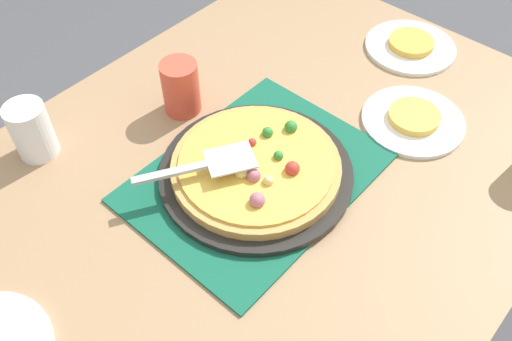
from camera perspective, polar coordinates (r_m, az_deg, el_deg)
ground_plane at (r=1.73m, az=0.00°, el=-17.00°), size 8.00×8.00×0.00m
dining_table at (r=1.17m, az=0.00°, el=-4.15°), size 1.40×1.00×0.75m
placemat at (r=1.08m, az=0.00°, el=-0.59°), size 0.48×0.36×0.01m
pizza_pan at (r=1.08m, az=0.00°, el=-0.24°), size 0.38×0.38×0.01m
pizza at (r=1.06m, az=0.04°, el=0.45°), size 0.33×0.33×0.05m
plate_near_left at (r=1.44m, az=15.66°, el=12.20°), size 0.22×0.22×0.01m
plate_far_right at (r=1.24m, az=15.93°, el=4.97°), size 0.22×0.22×0.01m
served_slice_left at (r=1.43m, az=15.77°, el=12.61°), size 0.11×0.11×0.02m
served_slice_right at (r=1.23m, az=16.05°, el=5.40°), size 0.11×0.11×0.02m
cup_near at (r=1.20m, az=-7.80°, el=8.53°), size 0.08×0.08×0.12m
cup_corner at (r=1.18m, az=-22.21°, el=3.85°), size 0.08×0.08×0.12m
pizza_server at (r=1.02m, az=-5.25°, el=0.60°), size 0.22×0.16×0.01m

